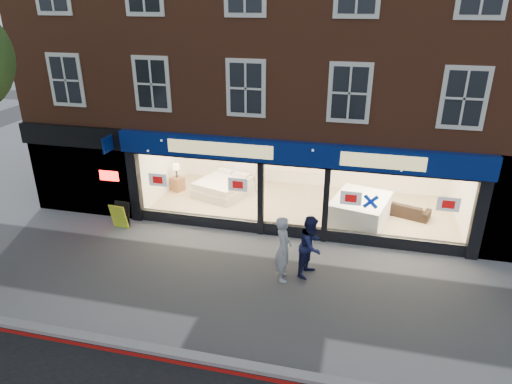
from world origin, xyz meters
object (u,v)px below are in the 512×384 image
at_px(display_bed, 225,185).
at_px(mattress_stack, 360,209).
at_px(a_board, 120,215).
at_px(sofa, 406,209).
at_px(pedestrian_blue, 311,246).
at_px(pedestrian_grey, 283,249).

relative_size(display_bed, mattress_stack, 1.02).
relative_size(display_bed, a_board, 2.83).
distance_m(mattress_stack, sofa, 1.79).
relative_size(sofa, a_board, 1.82).
relative_size(mattress_stack, pedestrian_blue, 1.40).
height_order(mattress_stack, pedestrian_blue, pedestrian_blue).
relative_size(sofa, pedestrian_grey, 0.87).
relative_size(mattress_stack, sofa, 1.52).
distance_m(mattress_stack, a_board, 8.20).
bearing_deg(pedestrian_blue, pedestrian_grey, 139.16).
xyz_separation_m(a_board, pedestrian_grey, (5.92, -1.71, 0.50)).
xyz_separation_m(mattress_stack, pedestrian_blue, (-1.27, -3.52, 0.37)).
distance_m(display_bed, sofa, 6.83).
xyz_separation_m(sofa, pedestrian_blue, (-2.84, -4.34, 0.56)).
height_order(mattress_stack, sofa, mattress_stack).
height_order(mattress_stack, a_board, mattress_stack).
distance_m(display_bed, pedestrian_grey, 6.15).
bearing_deg(a_board, mattress_stack, 20.71).
bearing_deg(a_board, pedestrian_blue, -6.06).
bearing_deg(display_bed, a_board, -108.71).
relative_size(sofa, pedestrian_blue, 0.92).
bearing_deg(pedestrian_grey, sofa, -49.56).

